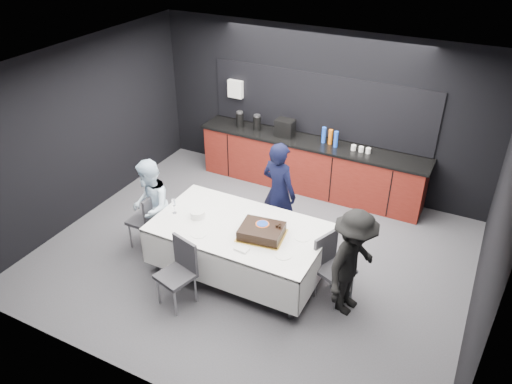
# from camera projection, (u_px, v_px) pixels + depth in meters

# --- Properties ---
(ground) EXTENTS (6.00, 6.00, 0.00)m
(ground) POSITION_uv_depth(u_px,v_px,m) (253.00, 255.00, 7.40)
(ground) COLOR #48484E
(ground) RESTS_ON ground
(room_shell) EXTENTS (6.04, 5.04, 2.82)m
(room_shell) POSITION_uv_depth(u_px,v_px,m) (252.00, 142.00, 6.44)
(room_shell) COLOR white
(room_shell) RESTS_ON ground
(kitchenette) EXTENTS (4.10, 0.64, 2.05)m
(kitchenette) POSITION_uv_depth(u_px,v_px,m) (309.00, 161.00, 8.82)
(kitchenette) COLOR #58130D
(kitchenette) RESTS_ON ground
(party_table) EXTENTS (2.32, 1.32, 0.78)m
(party_table) POSITION_uv_depth(u_px,v_px,m) (239.00, 235.00, 6.77)
(party_table) COLOR #99999E
(party_table) RESTS_ON ground
(cake_assembly) EXTENTS (0.65, 0.56, 0.18)m
(cake_assembly) POSITION_uv_depth(u_px,v_px,m) (262.00, 231.00, 6.47)
(cake_assembly) COLOR gold
(cake_assembly) RESTS_ON party_table
(plate_stack) EXTENTS (0.20, 0.20, 0.10)m
(plate_stack) POSITION_uv_depth(u_px,v_px,m) (198.00, 214.00, 6.86)
(plate_stack) COLOR white
(plate_stack) RESTS_ON party_table
(loose_plate_near) EXTENTS (0.21, 0.21, 0.01)m
(loose_plate_near) POSITION_uv_depth(u_px,v_px,m) (199.00, 234.00, 6.54)
(loose_plate_near) COLOR white
(loose_plate_near) RESTS_ON party_table
(loose_plate_right_a) EXTENTS (0.21, 0.21, 0.01)m
(loose_plate_right_a) POSITION_uv_depth(u_px,v_px,m) (302.00, 237.00, 6.48)
(loose_plate_right_a) COLOR white
(loose_plate_right_a) RESTS_ON party_table
(loose_plate_right_b) EXTENTS (0.22, 0.22, 0.01)m
(loose_plate_right_b) POSITION_uv_depth(u_px,v_px,m) (283.00, 255.00, 6.17)
(loose_plate_right_b) COLOR white
(loose_plate_right_b) RESTS_ON party_table
(loose_plate_far) EXTENTS (0.18, 0.18, 0.01)m
(loose_plate_far) POSITION_uv_depth(u_px,v_px,m) (250.00, 213.00, 6.97)
(loose_plate_far) COLOR white
(loose_plate_far) RESTS_ON party_table
(fork_pile) EXTENTS (0.19, 0.13, 0.03)m
(fork_pile) POSITION_uv_depth(u_px,v_px,m) (242.00, 249.00, 6.25)
(fork_pile) COLOR white
(fork_pile) RESTS_ON party_table
(champagne_flute) EXTENTS (0.06, 0.06, 0.22)m
(champagne_flute) POSITION_uv_depth(u_px,v_px,m) (174.00, 203.00, 6.89)
(champagne_flute) COLOR white
(champagne_flute) RESTS_ON party_table
(chair_left) EXTENTS (0.42, 0.42, 0.92)m
(chair_left) POSITION_uv_depth(u_px,v_px,m) (148.00, 217.00, 7.33)
(chair_left) COLOR #313136
(chair_left) RESTS_ON ground
(chair_right) EXTENTS (0.55, 0.55, 0.92)m
(chair_right) POSITION_uv_depth(u_px,v_px,m) (331.00, 263.00, 6.43)
(chair_right) COLOR #313136
(chair_right) RESTS_ON ground
(chair_near) EXTENTS (0.51, 0.51, 0.92)m
(chair_near) POSITION_uv_depth(u_px,v_px,m) (180.00, 268.00, 6.34)
(chair_near) COLOR #313136
(chair_near) RESTS_ON ground
(person_center) EXTENTS (0.67, 0.52, 1.62)m
(person_center) POSITION_uv_depth(u_px,v_px,m) (279.00, 192.00, 7.39)
(person_center) COLOR black
(person_center) RESTS_ON ground
(person_left) EXTENTS (0.84, 0.89, 1.45)m
(person_left) POSITION_uv_depth(u_px,v_px,m) (151.00, 207.00, 7.22)
(person_left) COLOR #C7E2FA
(person_left) RESTS_ON ground
(person_right) EXTENTS (0.72, 1.04, 1.48)m
(person_right) POSITION_uv_depth(u_px,v_px,m) (353.00, 263.00, 6.10)
(person_right) COLOR black
(person_right) RESTS_ON ground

